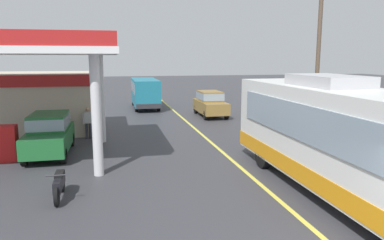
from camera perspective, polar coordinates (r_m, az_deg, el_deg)
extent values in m
plane|color=#38383D|center=(25.78, -1.48, 0.29)|extent=(120.00, 120.00, 0.00)
cube|color=#D8CC4C|center=(20.97, 1.09, -1.89)|extent=(0.16, 50.00, 0.01)
cube|color=white|center=(11.86, 22.60, -2.48)|extent=(2.50, 11.00, 2.90)
cube|color=orange|center=(12.13, 22.26, -7.57)|extent=(2.54, 11.04, 0.56)
cube|color=#8C9EAD|center=(11.10, 17.36, -0.60)|extent=(0.06, 9.35, 1.10)
cube|color=#8C9EAD|center=(12.55, 27.50, -0.11)|extent=(0.06, 9.35, 1.10)
cube|color=#B2B2B7|center=(12.47, 20.47, 5.79)|extent=(1.60, 2.80, 0.36)
cylinder|color=black|center=(14.45, 11.12, -5.41)|extent=(0.30, 1.00, 1.00)
cylinder|color=black|center=(15.44, 18.66, -4.76)|extent=(0.30, 1.00, 1.00)
cube|color=white|center=(16.47, -27.85, 9.50)|extent=(9.10, 7.10, 0.24)
cylinder|color=silver|center=(13.35, -14.75, 1.10)|extent=(0.36, 0.36, 4.60)
cylinder|color=silver|center=(18.71, -14.10, 3.52)|extent=(0.36, 0.36, 4.60)
cube|color=red|center=(16.83, -26.84, -3.26)|extent=(0.70, 0.60, 1.50)
cube|color=beige|center=(22.65, -23.18, 2.54)|extent=(7.00, 4.40, 3.40)
cube|color=#B21E1E|center=(20.35, -24.60, 5.54)|extent=(6.30, 0.10, 0.60)
cube|color=#1E602D|center=(17.12, -21.40, -2.78)|extent=(1.70, 4.20, 0.80)
cube|color=#1E602D|center=(17.18, -21.45, -0.19)|extent=(1.50, 2.31, 0.70)
cube|color=#8C9EAD|center=(17.18, -21.45, -0.19)|extent=(1.53, 2.35, 0.49)
cylinder|color=black|center=(15.92, -24.82, -5.40)|extent=(0.20, 0.64, 0.64)
cylinder|color=black|center=(15.66, -19.44, -5.29)|extent=(0.20, 0.64, 0.64)
cylinder|color=black|center=(18.78, -22.89, -3.06)|extent=(0.20, 0.64, 0.64)
cylinder|color=black|center=(18.56, -18.33, -2.93)|extent=(0.20, 0.64, 0.64)
cube|color=teal|center=(31.07, -7.38, 4.42)|extent=(2.00, 6.00, 2.10)
cube|color=#8C9EAD|center=(31.04, -7.40, 5.16)|extent=(2.04, 5.10, 0.80)
cube|color=#2D2D33|center=(28.15, -6.80, 2.15)|extent=(1.90, 0.16, 0.36)
cylinder|color=black|center=(29.14, -8.72, 2.04)|extent=(0.22, 0.76, 0.76)
cylinder|color=black|center=(29.30, -5.28, 2.15)|extent=(0.22, 0.76, 0.76)
cylinder|color=black|center=(33.10, -9.16, 2.94)|extent=(0.22, 0.76, 0.76)
cylinder|color=black|center=(33.24, -6.13, 3.04)|extent=(0.22, 0.76, 0.76)
cylinder|color=black|center=(11.39, -20.43, -11.10)|extent=(0.10, 0.60, 0.60)
cylinder|color=black|center=(12.51, -19.67, -9.17)|extent=(0.10, 0.60, 0.60)
cube|color=black|center=(11.88, -20.09, -9.18)|extent=(0.20, 1.30, 0.36)
cube|color=black|center=(11.96, -20.05, -7.95)|extent=(0.24, 0.60, 0.12)
cylinder|color=#2D2D33|center=(11.24, -20.58, -8.14)|extent=(0.55, 0.04, 0.04)
cylinder|color=#33333F|center=(20.03, -16.16, -1.64)|extent=(0.14, 0.14, 0.82)
cylinder|color=#33333F|center=(20.02, -15.65, -1.63)|extent=(0.14, 0.14, 0.82)
cube|color=silver|center=(19.90, -16.00, 0.37)|extent=(0.36, 0.22, 0.60)
sphere|color=tan|center=(19.84, -16.06, 1.59)|extent=(0.22, 0.22, 0.22)
cylinder|color=silver|center=(19.93, -16.65, 0.20)|extent=(0.09, 0.09, 0.58)
cylinder|color=silver|center=(19.89, -15.33, 0.25)|extent=(0.09, 0.09, 0.58)
cube|color=olive|center=(26.54, 2.90, 2.13)|extent=(1.70, 4.20, 0.80)
cube|color=olive|center=(26.64, 2.80, 3.79)|extent=(1.50, 2.31, 0.70)
cube|color=#8C9EAD|center=(26.64, 2.80, 3.79)|extent=(1.53, 2.35, 0.49)
cylinder|color=black|center=(24.97, 2.13, 0.73)|extent=(0.20, 0.64, 0.64)
cylinder|color=black|center=(25.38, 5.41, 0.84)|extent=(0.20, 0.64, 0.64)
cylinder|color=black|center=(27.85, 0.59, 1.67)|extent=(0.20, 0.64, 0.64)
cylinder|color=black|center=(28.22, 3.57, 1.76)|extent=(0.20, 0.64, 0.64)
cylinder|color=brown|center=(22.65, 19.16, 9.73)|extent=(0.24, 0.24, 8.87)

